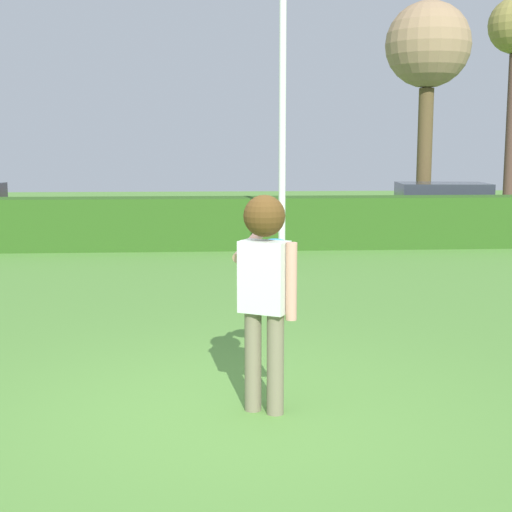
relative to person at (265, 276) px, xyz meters
name	(u,v)px	position (x,y,z in m)	size (l,w,h in m)	color
ground_plane	(235,412)	(-0.24, 0.01, -1.14)	(60.00, 60.00, 0.00)	#59903B
person	(265,276)	(0.00, 0.00, 0.00)	(0.51, 0.84, 1.79)	#787057
frisbee	(275,246)	(0.17, 0.86, 0.12)	(0.28, 0.27, 0.10)	#268CE5
lamppost	(282,101)	(0.82, 6.72, 1.79)	(0.24, 0.24, 5.23)	silver
hedge_row	(218,223)	(-0.24, 9.81, -0.59)	(20.96, 0.90, 1.10)	#2D581A
parked_car_silver	(442,205)	(5.49, 12.50, -0.45)	(4.35, 2.14, 1.25)	#B7B7BC
bare_elm_tree	(428,50)	(5.55, 14.38, 3.61)	(2.31, 2.31, 6.05)	brown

